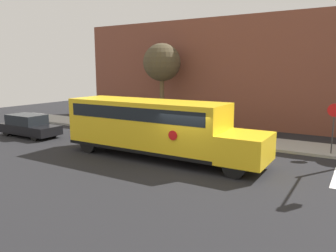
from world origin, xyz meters
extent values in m
plane|color=black|center=(0.00, 0.00, 0.00)|extent=(60.00, 60.00, 0.00)
cube|color=#9E9E99|center=(0.00, 6.50, 0.07)|extent=(44.00, 3.00, 0.15)
cube|color=brown|center=(0.00, 13.00, 4.20)|extent=(32.00, 4.00, 8.40)
cube|color=yellow|center=(-2.88, 0.69, 1.68)|extent=(8.51, 2.50, 2.45)
cube|color=yellow|center=(2.39, 0.69, 1.07)|extent=(2.03, 2.50, 1.25)
cube|color=black|center=(-2.88, 0.69, 0.53)|extent=(8.51, 2.54, 0.16)
cube|color=black|center=(-2.88, 0.69, 2.35)|extent=(7.83, 2.53, 0.64)
cylinder|color=red|center=(-0.54, -0.60, 1.55)|extent=(0.44, 0.02, 0.44)
cylinder|color=black|center=(2.29, 1.77, 0.50)|extent=(1.00, 0.30, 1.00)
cylinder|color=black|center=(2.29, -0.39, 0.50)|extent=(1.00, 0.30, 1.00)
cylinder|color=black|center=(-5.93, 1.77, 0.50)|extent=(1.00, 0.30, 1.00)
cylinder|color=black|center=(-5.93, -0.39, 0.50)|extent=(1.00, 0.30, 1.00)
cube|color=black|center=(-12.45, 0.75, 0.52)|extent=(4.46, 1.74, 0.59)
cube|color=#1E2328|center=(-12.72, 0.75, 1.14)|extent=(2.50, 1.60, 0.66)
cylinder|color=black|center=(-10.98, 1.50, 0.32)|extent=(0.64, 0.22, 0.64)
cylinder|color=black|center=(-10.98, 0.00, 0.32)|extent=(0.64, 0.22, 0.64)
cylinder|color=black|center=(-13.92, 1.50, 0.32)|extent=(0.64, 0.22, 0.64)
cylinder|color=black|center=(-13.92, 0.00, 0.32)|extent=(0.64, 0.22, 0.64)
cylinder|color=#38383A|center=(5.41, 5.57, 1.23)|extent=(0.07, 0.07, 2.45)
cylinder|color=red|center=(5.41, 5.53, 2.42)|extent=(0.68, 0.03, 0.68)
cylinder|color=brown|center=(-7.20, 9.10, 2.06)|extent=(0.36, 0.36, 4.11)
sphere|color=#4C422D|center=(-7.20, 9.10, 5.00)|extent=(2.95, 2.95, 2.95)
camera|label=1|loc=(6.68, -12.96, 4.48)|focal=35.00mm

